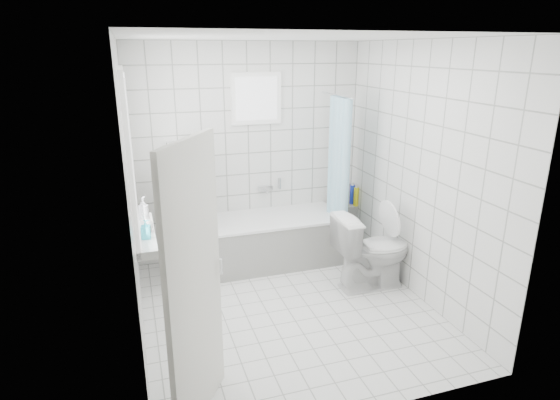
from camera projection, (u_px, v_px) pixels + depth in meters
name	position (u px, v px, depth m)	size (l,w,h in m)	color
ground	(288.00, 309.00, 4.72)	(3.00, 3.00, 0.00)	white
ceiling	(290.00, 37.00, 3.92)	(3.00, 3.00, 0.00)	white
wall_back	(249.00, 153.00, 5.68)	(2.80, 0.02, 2.60)	white
wall_front	(365.00, 248.00, 2.96)	(2.80, 0.02, 2.60)	white
wall_left	(131.00, 200.00, 3.91)	(0.02, 3.00, 2.60)	white
wall_right	(419.00, 174.00, 4.73)	(0.02, 3.00, 2.60)	white
window_left	(132.00, 157.00, 4.10)	(0.01, 0.90, 1.40)	white
window_back	(257.00, 99.00, 5.47)	(0.50, 0.01, 0.50)	white
window_sill	(145.00, 235.00, 4.35)	(0.18, 1.02, 0.08)	white
door	(195.00, 289.00, 3.08)	(0.04, 0.80, 2.00)	silver
bathtub	(265.00, 240.00, 5.68)	(1.84, 0.77, 0.58)	white
partition_wall	(181.00, 214.00, 5.20)	(0.15, 0.85, 1.50)	white
tiled_ledge	(346.00, 224.00, 6.27)	(0.40, 0.24, 0.55)	white
toilet	(373.00, 250.00, 5.06)	(0.48, 0.84, 0.85)	white
curtain_rod	(336.00, 95.00, 5.38)	(0.02, 0.02, 0.80)	silver
shower_curtain	(338.00, 173.00, 5.54)	(0.14, 0.48, 1.78)	#45A4CA
tub_faucet	(265.00, 188.00, 5.84)	(0.18, 0.06, 0.06)	silver
sill_bottles	(144.00, 219.00, 4.31)	(0.19, 0.46, 0.27)	#2EBED2
ledge_bottles	(350.00, 197.00, 6.11)	(0.20, 0.17, 0.25)	blue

